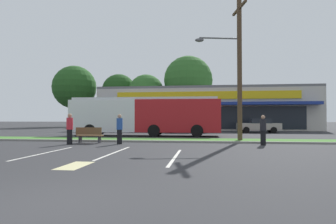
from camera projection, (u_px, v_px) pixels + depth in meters
ground_plane at (39, 206)px, 4.77m from camera, size 240.00×240.00×0.00m
grass_median at (161, 140)px, 18.66m from camera, size 56.00×2.20×0.12m
curb_lip at (158, 141)px, 17.45m from camera, size 56.00×0.24×0.12m
parking_stripe_0 at (45, 153)px, 12.08m from camera, size 0.12×4.80×0.01m
parking_stripe_1 at (114, 153)px, 12.20m from camera, size 0.12×4.80×0.01m
parking_stripe_2 at (175, 157)px, 10.85m from camera, size 0.12×4.80×0.01m
lot_arrow at (75, 165)px, 8.85m from camera, size 0.70×1.60×0.01m
storefront_building at (205, 109)px, 40.21m from camera, size 27.80×13.43×5.57m
tree_far_left at (75, 87)px, 51.58m from camera, size 7.87×7.87×11.16m
tree_left at (119, 91)px, 50.79m from camera, size 6.18×6.18×9.51m
tree_mid_left at (146, 92)px, 47.71m from camera, size 6.05×6.05×8.97m
tree_mid at (188, 80)px, 47.60m from camera, size 8.23×8.23×12.08m
utility_pole at (237, 65)px, 17.95m from camera, size 3.14×2.38×9.18m
city_bus at (145, 115)px, 24.04m from camera, size 12.72×2.87×3.25m
bus_stop_bench at (89, 135)px, 16.94m from camera, size 1.60×0.45×0.95m
car_0 at (185, 125)px, 29.42m from camera, size 4.73×2.00×1.51m
car_2 at (259, 125)px, 29.26m from camera, size 4.33×1.86×1.48m
pedestrian_near_bench at (263, 130)px, 15.62m from camera, size 0.34×0.34×1.67m
pedestrian_by_pole at (120, 129)px, 16.31m from camera, size 0.35×0.35×1.73m
pedestrian_mid at (70, 129)px, 16.07m from camera, size 0.36×0.36×1.77m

